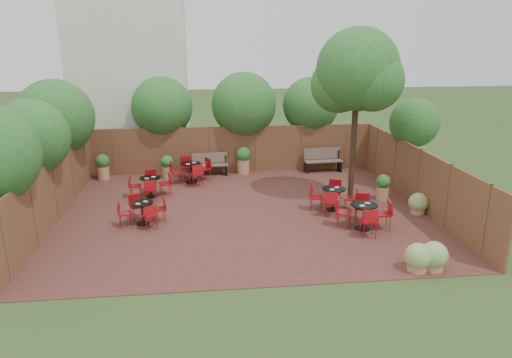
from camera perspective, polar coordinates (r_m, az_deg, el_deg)
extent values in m
plane|color=#354F23|center=(15.71, -1.44, -4.07)|extent=(80.00, 80.00, 0.00)
cube|color=#3D1D19|center=(15.70, -1.44, -4.04)|extent=(12.00, 10.00, 0.02)
cube|color=brown|center=(20.20, -2.72, 3.61)|extent=(12.00, 0.08, 2.00)
cube|color=brown|center=(16.05, -23.34, -1.26)|extent=(0.08, 10.00, 2.00)
cube|color=brown|center=(16.96, 19.17, 0.12)|extent=(0.08, 10.00, 2.00)
cube|color=silver|center=(22.92, -14.92, 12.24)|extent=(5.00, 4.00, 8.00)
sphere|color=#215E1E|center=(18.63, -23.22, 6.90)|extent=(2.76, 2.76, 2.76)
sphere|color=#215E1E|center=(15.80, -25.79, 4.59)|extent=(2.34, 2.34, 2.34)
sphere|color=#215E1E|center=(20.60, -11.37, 8.58)|extent=(2.58, 2.58, 2.58)
sphere|color=#215E1E|center=(20.49, -1.49, 9.04)|extent=(2.79, 2.79, 2.79)
sphere|color=#215E1E|center=(21.17, 6.68, 8.93)|extent=(2.49, 2.49, 2.49)
sphere|color=#215E1E|center=(18.64, 18.71, 6.52)|extent=(1.85, 1.85, 1.85)
cylinder|color=black|center=(16.52, 11.83, 5.40)|extent=(0.22, 0.22, 4.82)
sphere|color=#215E1E|center=(16.25, 12.30, 12.92)|extent=(2.76, 2.76, 2.76)
sphere|color=#215E1E|center=(16.52, 10.06, 11.25)|extent=(1.93, 1.93, 1.93)
sphere|color=#215E1E|center=(16.03, 14.06, 11.55)|extent=(2.02, 2.02, 2.02)
cube|color=brown|center=(19.85, -5.63, 1.68)|extent=(1.53, 0.56, 0.05)
cube|color=brown|center=(19.98, -5.66, 2.58)|extent=(1.50, 0.22, 0.45)
cube|color=black|center=(19.92, -7.57, 0.98)|extent=(0.09, 0.45, 0.40)
cube|color=black|center=(19.93, -3.66, 1.10)|extent=(0.09, 0.45, 0.40)
cube|color=brown|center=(20.49, 8.17, 2.18)|extent=(1.66, 0.59, 0.05)
cube|color=brown|center=(20.62, 8.06, 3.12)|extent=(1.64, 0.23, 0.49)
cube|color=black|center=(20.38, 6.12, 1.44)|extent=(0.10, 0.49, 0.44)
cube|color=black|center=(20.75, 10.13, 1.55)|extent=(0.10, 0.49, 0.44)
cylinder|color=black|center=(16.05, 9.34, -3.70)|extent=(0.45, 0.45, 0.03)
cylinder|color=black|center=(15.93, 9.40, -2.47)|extent=(0.05, 0.05, 0.72)
cylinder|color=black|center=(15.81, 9.46, -1.20)|extent=(0.78, 0.78, 0.03)
cube|color=white|center=(15.92, 9.81, -1.01)|extent=(0.17, 0.14, 0.02)
cube|color=white|center=(15.67, 9.22, -1.27)|extent=(0.17, 0.14, 0.02)
cylinder|color=black|center=(19.04, -7.86, -0.35)|extent=(0.47, 0.47, 0.03)
cylinder|color=black|center=(18.93, -7.90, 0.74)|extent=(0.05, 0.05, 0.74)
cylinder|color=black|center=(18.83, -7.95, 1.86)|extent=(0.81, 0.81, 0.03)
cube|color=white|center=(18.91, -7.56, 2.01)|extent=(0.17, 0.15, 0.02)
cube|color=white|center=(18.71, -8.28, 1.82)|extent=(0.17, 0.15, 0.02)
cylinder|color=black|center=(17.58, -12.63, -2.07)|extent=(0.43, 0.43, 0.03)
cylinder|color=black|center=(17.47, -12.70, -0.99)|extent=(0.05, 0.05, 0.68)
cylinder|color=black|center=(17.37, -12.78, 0.12)|extent=(0.74, 0.74, 0.03)
cube|color=white|center=(17.43, -12.37, 0.27)|extent=(0.15, 0.12, 0.01)
cube|color=white|center=(17.26, -13.14, 0.06)|extent=(0.15, 0.12, 0.01)
cylinder|color=black|center=(15.13, -13.57, -5.26)|extent=(0.41, 0.41, 0.03)
cylinder|color=black|center=(15.01, -13.66, -4.08)|extent=(0.05, 0.05, 0.66)
cylinder|color=black|center=(14.89, -13.75, -2.86)|extent=(0.71, 0.71, 0.03)
cube|color=white|center=(14.94, -13.29, -2.68)|extent=(0.16, 0.13, 0.01)
cube|color=white|center=(14.80, -14.16, -2.94)|extent=(0.16, 0.13, 0.01)
cylinder|color=black|center=(14.69, 12.84, -5.87)|extent=(0.47, 0.47, 0.03)
cylinder|color=black|center=(14.55, 12.93, -4.50)|extent=(0.05, 0.05, 0.74)
cylinder|color=black|center=(14.42, 13.03, -3.08)|extent=(0.81, 0.81, 0.03)
cube|color=white|center=(14.53, 13.40, -2.86)|extent=(0.17, 0.14, 0.02)
cube|color=white|center=(14.26, 12.80, -3.18)|extent=(0.17, 0.14, 0.02)
cylinder|color=#AD7556|center=(19.75, -10.71, 0.84)|extent=(0.43, 0.43, 0.50)
sphere|color=#215E1E|center=(19.64, -10.78, 2.09)|extent=(0.52, 0.52, 0.52)
cylinder|color=#AD7556|center=(20.10, -1.54, 1.55)|extent=(0.52, 0.52, 0.59)
sphere|color=#215E1E|center=(19.97, -1.55, 3.02)|extent=(0.62, 0.62, 0.62)
cylinder|color=#AD7556|center=(20.19, -18.08, 0.72)|extent=(0.48, 0.48, 0.55)
sphere|color=#215E1E|center=(20.07, -18.20, 2.07)|extent=(0.58, 0.58, 0.58)
cylinder|color=#AD7556|center=(17.35, 15.12, -1.70)|extent=(0.43, 0.43, 0.49)
sphere|color=#215E1E|center=(17.22, 15.23, -0.31)|extent=(0.52, 0.52, 0.52)
cylinder|color=#AD7556|center=(12.71, 20.71, -9.78)|extent=(0.50, 0.50, 0.23)
sphere|color=#7B9D51|center=(12.60, 20.84, -8.62)|extent=(0.68, 0.68, 0.68)
cylinder|color=#AD7556|center=(12.53, 18.99, -10.02)|extent=(0.49, 0.49, 0.22)
sphere|color=#7B9D51|center=(12.41, 19.11, -8.88)|extent=(0.66, 0.66, 0.66)
cylinder|color=#AD7556|center=(16.44, 19.06, -3.59)|extent=(0.47, 0.47, 0.21)
sphere|color=#7B9D51|center=(16.35, 19.15, -2.71)|extent=(0.64, 0.64, 0.64)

